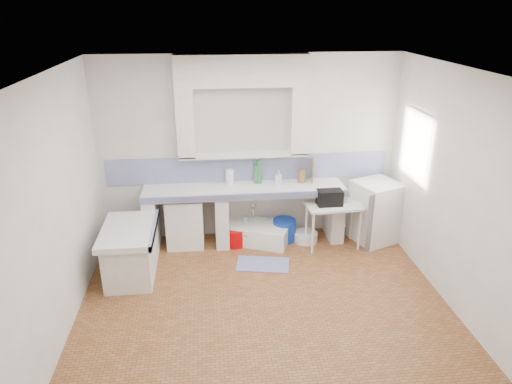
{
  "coord_description": "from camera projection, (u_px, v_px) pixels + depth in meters",
  "views": [
    {
      "loc": [
        -0.62,
        -4.76,
        3.44
      ],
      "look_at": [
        0.0,
        1.0,
        1.1
      ],
      "focal_mm": 32.82,
      "sensor_mm": 36.0,
      "label": 1
    }
  ],
  "objects": [
    {
      "name": "counter_slab",
      "position": [
        244.0,
        190.0,
        6.97
      ],
      "size": [
        3.0,
        0.6,
        0.08
      ],
      "primitive_type": "cube",
      "color": "white",
      "rests_on": "ground"
    },
    {
      "name": "peninsula_lip",
      "position": [
        154.0,
        230.0,
        6.19
      ],
      "size": [
        0.04,
        1.1,
        0.1
      ],
      "primitive_type": "cube",
      "color": "navy",
      "rests_on": "ground"
    },
    {
      "name": "bucket_red",
      "position": [
        235.0,
        237.0,
        7.11
      ],
      "size": [
        0.39,
        0.39,
        0.27
      ],
      "primitive_type": "cylinder",
      "rotation": [
        0.0,
        0.0,
        -0.43
      ],
      "color": "#C90105",
      "rests_on": "ground"
    },
    {
      "name": "ceiling",
      "position": [
        267.0,
        72.0,
        4.69
      ],
      "size": [
        4.5,
        4.5,
        0.0
      ],
      "primitive_type": "plane",
      "rotation": [
        3.14,
        0.0,
        0.0
      ],
      "color": "white",
      "rests_on": "ground"
    },
    {
      "name": "cutting_board",
      "position": [
        313.0,
        171.0,
        7.14
      ],
      "size": [
        0.08,
        0.24,
        0.33
      ],
      "primitive_type": "cube",
      "rotation": [
        0.0,
        0.0,
        -0.22
      ],
      "color": "olive",
      "rests_on": "counter_slab"
    },
    {
      "name": "basin_white",
      "position": [
        306.0,
        237.0,
        7.27
      ],
      "size": [
        0.48,
        0.48,
        0.14
      ],
      "primitive_type": "cylinder",
      "rotation": [
        0.0,
        0.0,
        0.39
      ],
      "color": "white",
      "rests_on": "ground"
    },
    {
      "name": "counter_lip",
      "position": [
        246.0,
        197.0,
        6.72
      ],
      "size": [
        3.0,
        0.04,
        0.1
      ],
      "primitive_type": "cube",
      "color": "navy",
      "rests_on": "ground"
    },
    {
      "name": "lace_valance",
      "position": [
        422.0,
        120.0,
        6.33
      ],
      "size": [
        0.01,
        0.84,
        0.24
      ],
      "primitive_type": "cube",
      "color": "white",
      "rests_on": "ground"
    },
    {
      "name": "water_bottle_a",
      "position": [
        245.0,
        227.0,
        7.37
      ],
      "size": [
        0.1,
        0.1,
        0.34
      ],
      "primitive_type": "cylinder",
      "rotation": [
        0.0,
        0.0,
        -0.12
      ],
      "color": "silver",
      "rests_on": "ground"
    },
    {
      "name": "wall_right",
      "position": [
        457.0,
        192.0,
        5.44
      ],
      "size": [
        0.0,
        4.5,
        4.5
      ],
      "primitive_type": "plane",
      "rotation": [
        1.57,
        0.0,
        -1.57
      ],
      "color": "white",
      "rests_on": "ground"
    },
    {
      "name": "green_bottle_a",
      "position": [
        256.0,
        174.0,
        7.06
      ],
      "size": [
        0.07,
        0.07,
        0.29
      ],
      "primitive_type": "cylinder",
      "rotation": [
        0.0,
        0.0,
        0.17
      ],
      "color": "#2E723E",
      "rests_on": "counter_slab"
    },
    {
      "name": "black_bag",
      "position": [
        330.0,
        198.0,
        6.85
      ],
      "size": [
        0.37,
        0.21,
        0.23
      ],
      "primitive_type": "cube",
      "rotation": [
        0.0,
        0.0,
        0.01
      ],
      "color": "black",
      "rests_on": "side_table"
    },
    {
      "name": "peninsula_top",
      "position": [
        129.0,
        231.0,
        6.15
      ],
      "size": [
        0.7,
        1.1,
        0.08
      ],
      "primitive_type": "cube",
      "color": "white",
      "rests_on": "ground"
    },
    {
      "name": "soap_bottle",
      "position": [
        278.0,
        177.0,
        7.05
      ],
      "size": [
        0.11,
        0.11,
        0.22
      ],
      "primitive_type": "imported",
      "rotation": [
        0.0,
        0.0,
        -0.16
      ],
      "color": "white",
      "rests_on": "counter_slab"
    },
    {
      "name": "counter_pier_right",
      "position": [
        334.0,
        213.0,
        7.28
      ],
      "size": [
        0.2,
        0.55,
        0.82
      ],
      "primitive_type": "cube",
      "color": "white",
      "rests_on": "ground"
    },
    {
      "name": "bucket_blue",
      "position": [
        284.0,
        230.0,
        7.27
      ],
      "size": [
        0.42,
        0.42,
        0.34
      ],
      "primitive_type": "cylinder",
      "rotation": [
        0.0,
        0.0,
        -0.17
      ],
      "color": "#0C35AC",
      "rests_on": "ground"
    },
    {
      "name": "rug",
      "position": [
        263.0,
        264.0,
        6.63
      ],
      "size": [
        0.81,
        0.56,
        0.01
      ],
      "primitive_type": "cube",
      "rotation": [
        0.0,
        0.0,
        -0.19
      ],
      "color": "#343B8F",
      "rests_on": "ground"
    },
    {
      "name": "side_table",
      "position": [
        333.0,
        225.0,
        7.03
      ],
      "size": [
        0.85,
        0.51,
        0.04
      ],
      "primitive_type": "cube",
      "rotation": [
        0.0,
        0.0,
        0.06
      ],
      "color": "white",
      "rests_on": "ground"
    },
    {
      "name": "paper_towel",
      "position": [
        230.0,
        177.0,
        7.03
      ],
      "size": [
        0.14,
        0.14,
        0.23
      ],
      "primitive_type": "cylinder",
      "rotation": [
        0.0,
        0.0,
        0.26
      ],
      "color": "white",
      "rests_on": "counter_slab"
    },
    {
      "name": "sink",
      "position": [
        255.0,
        233.0,
        7.27
      ],
      "size": [
        1.2,
        0.93,
        0.26
      ],
      "primitive_type": "cube",
      "rotation": [
        0.0,
        0.0,
        -0.39
      ],
      "color": "white",
      "rests_on": "ground"
    },
    {
      "name": "peninsula_base",
      "position": [
        131.0,
        254.0,
        6.28
      ],
      "size": [
        0.6,
        1.0,
        0.62
      ],
      "primitive_type": "cube",
      "color": "white",
      "rests_on": "ground"
    },
    {
      "name": "bucket_orange",
      "position": [
        268.0,
        235.0,
        7.18
      ],
      "size": [
        0.39,
        0.39,
        0.28
      ],
      "primitive_type": "cylinder",
      "rotation": [
        0.0,
        0.0,
        0.34
      ],
      "color": "#C97021",
      "rests_on": "ground"
    },
    {
      "name": "wall_front",
      "position": [
        300.0,
        308.0,
        3.37
      ],
      "size": [
        4.5,
        0.0,
        4.5
      ],
      "primitive_type": "plane",
      "rotation": [
        -1.57,
        0.0,
        0.0
      ],
      "color": "white",
      "rests_on": "ground"
    },
    {
      "name": "fridge",
      "position": [
        375.0,
        211.0,
        7.18
      ],
      "size": [
        0.79,
        0.79,
        0.95
      ],
      "primitive_type": "cube",
      "rotation": [
        0.0,
        0.0,
        0.37
      ],
      "color": "white",
      "rests_on": "ground"
    },
    {
      "name": "green_bottle_b",
      "position": [
        259.0,
        172.0,
        7.05
      ],
      "size": [
        0.09,
        0.09,
        0.36
      ],
      "primitive_type": "cylinder",
      "rotation": [
        0.0,
        0.0,
        0.16
      ],
      "color": "#2E723E",
      "rests_on": "counter_slab"
    },
    {
      "name": "floor",
      "position": [
        265.0,
        305.0,
        5.74
      ],
      "size": [
        4.5,
        4.5,
        0.0
      ],
      "primitive_type": "plane",
      "color": "brown",
      "rests_on": "ground"
    },
    {
      "name": "window_frame",
      "position": [
        428.0,
        146.0,
        6.48
      ],
      "size": [
        0.35,
        0.86,
        1.06
      ],
      "primitive_type": "cube",
      "color": "#3D2513",
      "rests_on": "ground"
    },
    {
      "name": "stove",
      "position": [
        185.0,
        221.0,
        7.07
      ],
      "size": [
        0.56,
        0.54,
        0.77
      ],
      "primitive_type": "cube",
      "rotation": [
        0.0,
        0.0,
        -0.03
      ],
      "color": "white",
      "rests_on": "ground"
    },
    {
      "name": "knife_block",
      "position": [
        302.0,
        176.0,
        7.11
      ],
      "size": [
        0.12,
        0.11,
        0.2
      ],
      "primitive_type": "cube",
      "rotation": [
        0.0,
        0.0,
        0.42
      ],
      "color": "olive",
      "rests_on": "counter_slab"
    },
    {
      "name": "counter_pier_left",
      "position": [
        152.0,
        221.0,
        7.0
      ],
      "size": [
        0.2,
        0.55,
        0.82
      ],
      "primitive_type": "cube",
      "color": "white",
      "rests_on": "ground"
    },
    {
      "name": "wall_left",
      "position": [
        57.0,
        209.0,
        4.99
      ],
      "size": [
        0.0,
        4.5,
        4.5
      ],
      "primitive_type": "plane",
      "rotation": [
        1.57,
        0.0,
        1.57
      ],
      "color": "white",
      "rests_on": "ground"
    },
    {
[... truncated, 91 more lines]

